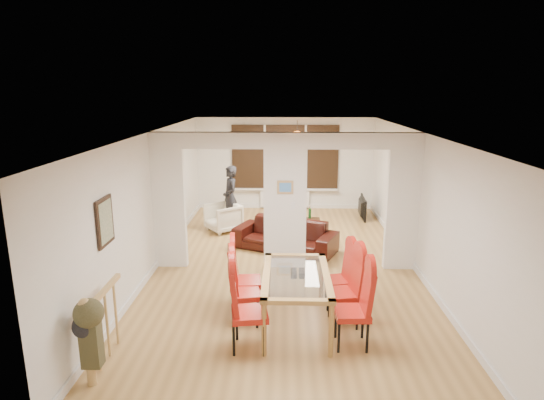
{
  "coord_description": "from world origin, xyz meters",
  "views": [
    {
      "loc": [
        -0.02,
        -8.3,
        3.36
      ],
      "look_at": [
        -0.26,
        0.6,
        1.19
      ],
      "focal_mm": 30.0,
      "sensor_mm": 36.0,
      "label": 1
    }
  ],
  "objects_px": {
    "coffee_table": "(302,224)",
    "bowl": "(300,219)",
    "bottle": "(310,213)",
    "sofa": "(285,235)",
    "television": "(359,207)",
    "dining_chair_la": "(250,308)",
    "dining_chair_rb": "(344,288)",
    "dining_chair_lb": "(246,289)",
    "dining_chair_rc": "(338,276)",
    "person": "(230,198)",
    "dining_table": "(296,300)",
    "dining_chair_ra": "(352,307)",
    "dining_chair_lc": "(247,277)",
    "armchair": "(223,218)"
  },
  "relations": [
    {
      "from": "dining_table",
      "to": "bowl",
      "type": "xyz_separation_m",
      "value": [
        0.21,
        4.74,
        -0.16
      ]
    },
    {
      "from": "coffee_table",
      "to": "bowl",
      "type": "xyz_separation_m",
      "value": [
        -0.05,
        -0.08,
        0.13
      ]
    },
    {
      "from": "dining_table",
      "to": "dining_chair_ra",
      "type": "relative_size",
      "value": 1.51
    },
    {
      "from": "dining_chair_rb",
      "to": "armchair",
      "type": "distance_m",
      "value": 5.03
    },
    {
      "from": "dining_chair_lb",
      "to": "bottle",
      "type": "xyz_separation_m",
      "value": [
        1.2,
        4.86,
        -0.18
      ]
    },
    {
      "from": "television",
      "to": "dining_chair_rc",
      "type": "bearing_deg",
      "value": 169.89
    },
    {
      "from": "dining_chair_rc",
      "to": "bottle",
      "type": "xyz_separation_m",
      "value": [
        -0.21,
        4.32,
        -0.16
      ]
    },
    {
      "from": "person",
      "to": "dining_chair_ra",
      "type": "bearing_deg",
      "value": 0.77
    },
    {
      "from": "dining_chair_lc",
      "to": "bowl",
      "type": "height_order",
      "value": "dining_chair_lc"
    },
    {
      "from": "dining_chair_rb",
      "to": "person",
      "type": "xyz_separation_m",
      "value": [
        -2.19,
        4.67,
        0.23
      ]
    },
    {
      "from": "dining_chair_la",
      "to": "dining_chair_rb",
      "type": "distance_m",
      "value": 1.49
    },
    {
      "from": "dining_table",
      "to": "dining_chair_rb",
      "type": "bearing_deg",
      "value": 5.58
    },
    {
      "from": "dining_table",
      "to": "dining_chair_lc",
      "type": "bearing_deg",
      "value": 147.59
    },
    {
      "from": "bottle",
      "to": "dining_chair_rb",
      "type": "bearing_deg",
      "value": -87.3
    },
    {
      "from": "armchair",
      "to": "coffee_table",
      "type": "bearing_deg",
      "value": 62.33
    },
    {
      "from": "television",
      "to": "dining_chair_la",
      "type": "bearing_deg",
      "value": 161.59
    },
    {
      "from": "dining_chair_la",
      "to": "dining_chair_lb",
      "type": "xyz_separation_m",
      "value": [
        -0.11,
        0.7,
        -0.05
      ]
    },
    {
      "from": "bowl",
      "to": "coffee_table",
      "type": "bearing_deg",
      "value": 58.2
    },
    {
      "from": "dining_chair_rb",
      "to": "television",
      "type": "bearing_deg",
      "value": 68.09
    },
    {
      "from": "sofa",
      "to": "bottle",
      "type": "xyz_separation_m",
      "value": [
        0.62,
        1.71,
        0.03
      ]
    },
    {
      "from": "dining_table",
      "to": "dining_chair_lb",
      "type": "relative_size",
      "value": 1.61
    },
    {
      "from": "armchair",
      "to": "bottle",
      "type": "height_order",
      "value": "armchair"
    },
    {
      "from": "dining_table",
      "to": "dining_chair_lc",
      "type": "distance_m",
      "value": 0.9
    },
    {
      "from": "person",
      "to": "television",
      "type": "relative_size",
      "value": 1.59
    },
    {
      "from": "dining_chair_la",
      "to": "dining_chair_ra",
      "type": "height_order",
      "value": "dining_chair_la"
    },
    {
      "from": "television",
      "to": "bowl",
      "type": "distance_m",
      "value": 1.93
    },
    {
      "from": "dining_chair_lb",
      "to": "dining_chair_rc",
      "type": "bearing_deg",
      "value": 8.23
    },
    {
      "from": "dining_chair_ra",
      "to": "bottle",
      "type": "xyz_separation_m",
      "value": [
        -0.27,
        5.45,
        -0.21
      ]
    },
    {
      "from": "bowl",
      "to": "dining_chair_rb",
      "type": "bearing_deg",
      "value": -84.15
    },
    {
      "from": "dining_chair_rc",
      "to": "bowl",
      "type": "bearing_deg",
      "value": 83.43
    },
    {
      "from": "coffee_table",
      "to": "sofa",
      "type": "bearing_deg",
      "value": -104.63
    },
    {
      "from": "dining_chair_rb",
      "to": "bowl",
      "type": "distance_m",
      "value": 4.71
    },
    {
      "from": "sofa",
      "to": "dining_chair_lb",
      "type": "bearing_deg",
      "value": -76.73
    },
    {
      "from": "dining_table",
      "to": "television",
      "type": "distance_m",
      "value": 6.06
    },
    {
      "from": "bottle",
      "to": "bowl",
      "type": "bearing_deg",
      "value": -142.7
    },
    {
      "from": "dining_chair_lb",
      "to": "bottle",
      "type": "height_order",
      "value": "dining_chair_lb"
    },
    {
      "from": "person",
      "to": "dining_table",
      "type": "bearing_deg",
      "value": -4.63
    },
    {
      "from": "dining_chair_lb",
      "to": "coffee_table",
      "type": "distance_m",
      "value": 4.87
    },
    {
      "from": "person",
      "to": "coffee_table",
      "type": "height_order",
      "value": "person"
    },
    {
      "from": "person",
      "to": "dining_chair_rb",
      "type": "bearing_deg",
      "value": 2.95
    },
    {
      "from": "dining_chair_lb",
      "to": "person",
      "type": "relative_size",
      "value": 0.68
    },
    {
      "from": "dining_chair_lb",
      "to": "dining_chair_lc",
      "type": "height_order",
      "value": "dining_chair_lc"
    },
    {
      "from": "dining_chair_lc",
      "to": "sofa",
      "type": "height_order",
      "value": "dining_chair_lc"
    },
    {
      "from": "dining_chair_ra",
      "to": "bowl",
      "type": "distance_m",
      "value": 5.3
    },
    {
      "from": "dining_chair_rc",
      "to": "television",
      "type": "height_order",
      "value": "dining_chair_rc"
    },
    {
      "from": "bottle",
      "to": "bowl",
      "type": "relative_size",
      "value": 1.23
    },
    {
      "from": "sofa",
      "to": "television",
      "type": "bearing_deg",
      "value": 75.75
    },
    {
      "from": "bowl",
      "to": "armchair",
      "type": "bearing_deg",
      "value": -172.84
    },
    {
      "from": "coffee_table",
      "to": "bottle",
      "type": "xyz_separation_m",
      "value": [
        0.2,
        0.11,
        0.24
      ]
    },
    {
      "from": "dining_chair_la",
      "to": "television",
      "type": "relative_size",
      "value": 1.19
    }
  ]
}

